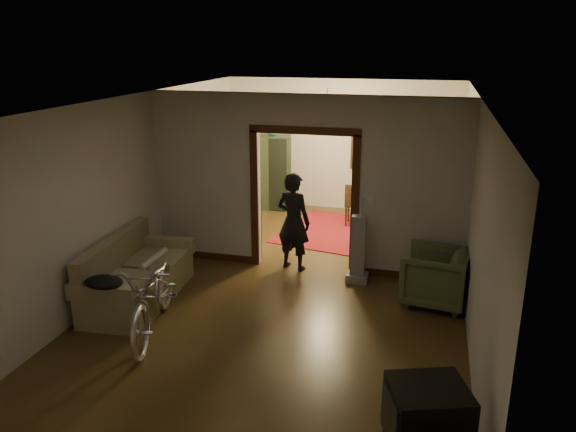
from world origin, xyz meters
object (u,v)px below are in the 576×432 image
(locker, at_px, (272,173))
(sofa, at_px, (138,270))
(bicycle, at_px, (154,294))
(desk, at_px, (394,204))
(person, at_px, (293,221))
(armchair, at_px, (434,277))

(locker, bearing_deg, sofa, -113.45)
(bicycle, bearing_deg, desk, 50.58)
(bicycle, xyz_separation_m, person, (1.20, 2.46, 0.28))
(locker, bearing_deg, armchair, -65.26)
(locker, bearing_deg, desk, -21.43)
(person, bearing_deg, locker, -50.99)
(bicycle, relative_size, person, 1.23)
(sofa, xyz_separation_m, bicycle, (0.65, -0.76, 0.06))
(sofa, bearing_deg, armchair, 9.62)
(desk, bearing_deg, armchair, -71.26)
(armchair, height_order, locker, locker)
(sofa, height_order, bicycle, bicycle)
(sofa, xyz_separation_m, armchair, (4.07, 0.97, -0.06))
(sofa, xyz_separation_m, person, (1.84, 1.70, 0.34))
(desk, bearing_deg, locker, -178.51)
(sofa, distance_m, desk, 5.70)
(bicycle, bearing_deg, person, 49.93)
(sofa, bearing_deg, locker, 79.63)
(desk, bearing_deg, bicycle, -109.27)
(locker, height_order, desk, locker)
(person, bearing_deg, desk, -97.45)
(sofa, distance_m, armchair, 4.18)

